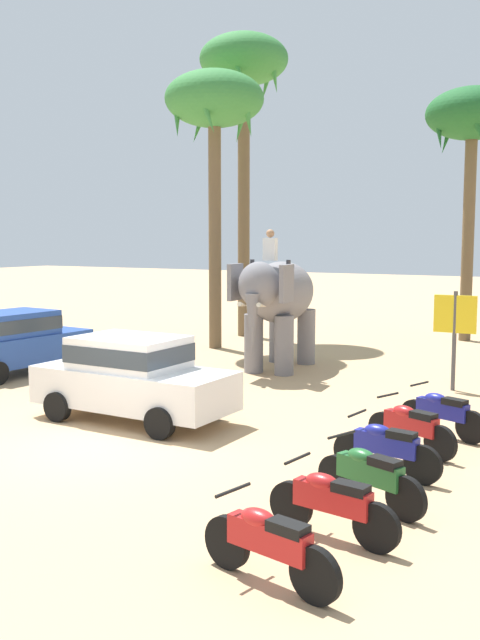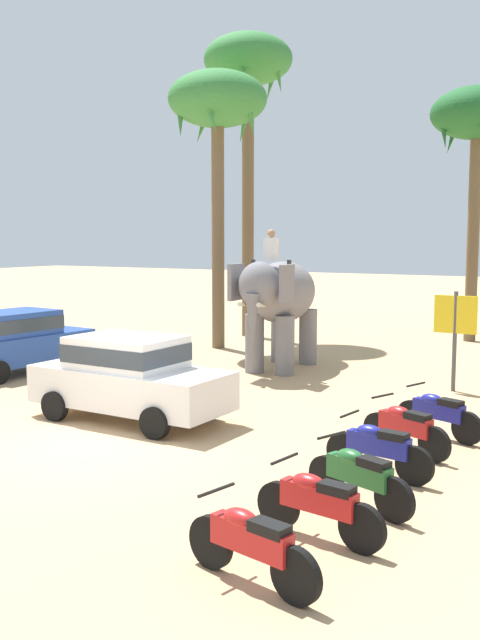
{
  "view_description": "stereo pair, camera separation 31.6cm",
  "coord_description": "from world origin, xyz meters",
  "px_view_note": "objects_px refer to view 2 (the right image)",
  "views": [
    {
      "loc": [
        8.26,
        -9.6,
        3.67
      ],
      "look_at": [
        -0.57,
        6.07,
        1.6
      ],
      "focal_mm": 40.43,
      "sensor_mm": 36.0,
      "label": 1
    },
    {
      "loc": [
        8.53,
        -9.45,
        3.67
      ],
      "look_at": [
        -0.57,
        6.07,
        1.6
      ],
      "focal_mm": 40.43,
      "sensor_mm": 36.0,
      "label": 2
    }
  ],
  "objects_px": {
    "elephant_with_mahout": "(279,298)",
    "palm_tree_near_hut": "(218,108)",
    "motorcycle_nearest_camera": "(251,543)",
    "motorcycle_end_of_row": "(438,413)",
    "palm_tree_left_of_road": "(248,73)",
    "car_parked_far_side": "(16,339)",
    "car_sedan_foreground": "(129,374)",
    "signboard_yellow": "(455,321)",
    "motorcycle_far_in_row": "(405,427)",
    "motorcycle_second_in_row": "(318,503)",
    "motorcycle_fourth_in_row": "(378,448)",
    "motorcycle_mid_row": "(359,476)",
    "palm_tree_behind_elephant": "(477,121)"
  },
  "relations": [
    {
      "from": "elephant_with_mahout",
      "to": "palm_tree_near_hut",
      "type": "relative_size",
      "value": 0.44
    },
    {
      "from": "motorcycle_nearest_camera",
      "to": "motorcycle_end_of_row",
      "type": "xyz_separation_m",
      "value": [
        0.18,
        6.65,
        0.0
      ]
    },
    {
      "from": "motorcycle_end_of_row",
      "to": "palm_tree_left_of_road",
      "type": "bearing_deg",
      "value": 133.99
    },
    {
      "from": "motorcycle_end_of_row",
      "to": "car_parked_far_side",
      "type": "bearing_deg",
      "value": 177.13
    },
    {
      "from": "elephant_with_mahout",
      "to": "car_sedan_foreground",
      "type": "bearing_deg",
      "value": -90.38
    },
    {
      "from": "car_parked_far_side",
      "to": "signboard_yellow",
      "type": "relative_size",
      "value": 1.76
    },
    {
      "from": "motorcycle_far_in_row",
      "to": "motorcycle_second_in_row",
      "type": "bearing_deg",
      "value": -87.41
    },
    {
      "from": "motorcycle_fourth_in_row",
      "to": "motorcycle_far_in_row",
      "type": "xyz_separation_m",
      "value": [
        -0.02,
        1.39,
        0.0
      ]
    },
    {
      "from": "motorcycle_fourth_in_row",
      "to": "motorcycle_end_of_row",
      "type": "height_order",
      "value": "same"
    },
    {
      "from": "motorcycle_mid_row",
      "to": "motorcycle_end_of_row",
      "type": "relative_size",
      "value": 1.0
    },
    {
      "from": "car_parked_far_side",
      "to": "elephant_with_mahout",
      "type": "bearing_deg",
      "value": 34.72
    },
    {
      "from": "motorcycle_second_in_row",
      "to": "motorcycle_fourth_in_row",
      "type": "bearing_deg",
      "value": 93.58
    },
    {
      "from": "motorcycle_second_in_row",
      "to": "palm_tree_left_of_road",
      "type": "relative_size",
      "value": 0.16
    },
    {
      "from": "signboard_yellow",
      "to": "palm_tree_left_of_road",
      "type": "bearing_deg",
      "value": 146.62
    },
    {
      "from": "car_sedan_foreground",
      "to": "motorcycle_second_in_row",
      "type": "xyz_separation_m",
      "value": [
        5.7,
        -3.42,
        -0.46
      ]
    },
    {
      "from": "car_sedan_foreground",
      "to": "palm_tree_left_of_road",
      "type": "height_order",
      "value": "palm_tree_left_of_road"
    },
    {
      "from": "motorcycle_nearest_camera",
      "to": "palm_tree_near_hut",
      "type": "height_order",
      "value": "palm_tree_near_hut"
    },
    {
      "from": "palm_tree_behind_elephant",
      "to": "palm_tree_left_of_road",
      "type": "height_order",
      "value": "palm_tree_left_of_road"
    },
    {
      "from": "car_sedan_foreground",
      "to": "elephant_with_mahout",
      "type": "height_order",
      "value": "elephant_with_mahout"
    },
    {
      "from": "motorcycle_mid_row",
      "to": "motorcycle_far_in_row",
      "type": "relative_size",
      "value": 1.01
    },
    {
      "from": "car_parked_far_side",
      "to": "motorcycle_nearest_camera",
      "type": "height_order",
      "value": "car_parked_far_side"
    },
    {
      "from": "palm_tree_behind_elephant",
      "to": "signboard_yellow",
      "type": "height_order",
      "value": "palm_tree_behind_elephant"
    },
    {
      "from": "car_sedan_foreground",
      "to": "motorcycle_second_in_row",
      "type": "relative_size",
      "value": 2.3
    },
    {
      "from": "elephant_with_mahout",
      "to": "motorcycle_mid_row",
      "type": "height_order",
      "value": "elephant_with_mahout"
    },
    {
      "from": "motorcycle_second_in_row",
      "to": "motorcycle_end_of_row",
      "type": "bearing_deg",
      "value": 89.55
    },
    {
      "from": "motorcycle_second_in_row",
      "to": "palm_tree_behind_elephant",
      "type": "distance_m",
      "value": 19.78
    },
    {
      "from": "palm_tree_near_hut",
      "to": "palm_tree_left_of_road",
      "type": "height_order",
      "value": "palm_tree_left_of_road"
    },
    {
      "from": "car_parked_far_side",
      "to": "motorcycle_second_in_row",
      "type": "distance_m",
      "value": 12.93
    },
    {
      "from": "motorcycle_end_of_row",
      "to": "palm_tree_behind_elephant",
      "type": "relative_size",
      "value": 0.2
    },
    {
      "from": "motorcycle_second_in_row",
      "to": "signboard_yellow",
      "type": "height_order",
      "value": "signboard_yellow"
    },
    {
      "from": "motorcycle_nearest_camera",
      "to": "palm_tree_left_of_road",
      "type": "xyz_separation_m",
      "value": [
        -9.72,
        16.91,
        9.1
      ]
    },
    {
      "from": "car_sedan_foreground",
      "to": "elephant_with_mahout",
      "type": "xyz_separation_m",
      "value": [
        0.04,
        6.47,
        1.06
      ]
    },
    {
      "from": "car_sedan_foreground",
      "to": "elephant_with_mahout",
      "type": "relative_size",
      "value": 1.05
    },
    {
      "from": "car_parked_far_side",
      "to": "palm_tree_behind_elephant",
      "type": "distance_m",
      "value": 16.87
    },
    {
      "from": "car_sedan_foreground",
      "to": "motorcycle_nearest_camera",
      "type": "relative_size",
      "value": 2.32
    },
    {
      "from": "motorcycle_nearest_camera",
      "to": "car_parked_far_side",
      "type": "bearing_deg",
      "value": 147.59
    },
    {
      "from": "car_parked_far_side",
      "to": "elephant_with_mahout",
      "type": "height_order",
      "value": "elephant_with_mahout"
    },
    {
      "from": "motorcycle_second_in_row",
      "to": "car_sedan_foreground",
      "type": "bearing_deg",
      "value": 148.99
    },
    {
      "from": "elephant_with_mahout",
      "to": "signboard_yellow",
      "type": "distance_m",
      "value": 4.94
    },
    {
      "from": "motorcycle_fourth_in_row",
      "to": "motorcycle_end_of_row",
      "type": "distance_m",
      "value": 2.67
    },
    {
      "from": "palm_tree_behind_elephant",
      "to": "motorcycle_nearest_camera",
      "type": "bearing_deg",
      "value": -83.58
    },
    {
      "from": "palm_tree_behind_elephant",
      "to": "motorcycle_second_in_row",
      "type": "bearing_deg",
      "value": -82.66
    },
    {
      "from": "palm_tree_near_hut",
      "to": "motorcycle_far_in_row",
      "type": "bearing_deg",
      "value": -43.04
    },
    {
      "from": "palm_tree_left_of_road",
      "to": "car_sedan_foreground",
      "type": "bearing_deg",
      "value": -70.99
    },
    {
      "from": "motorcycle_end_of_row",
      "to": "signboard_yellow",
      "type": "height_order",
      "value": "signboard_yellow"
    },
    {
      "from": "motorcycle_nearest_camera",
      "to": "car_sedan_foreground",
      "type": "bearing_deg",
      "value": 138.97
    },
    {
      "from": "elephant_with_mahout",
      "to": "palm_tree_near_hut",
      "type": "bearing_deg",
      "value": 144.77
    },
    {
      "from": "palm_tree_near_hut",
      "to": "motorcycle_end_of_row",
      "type": "bearing_deg",
      "value": -37.76
    },
    {
      "from": "palm_tree_left_of_road",
      "to": "signboard_yellow",
      "type": "xyz_separation_m",
      "value": [
        9.12,
        -6.01,
        -7.87
      ]
    },
    {
      "from": "motorcycle_far_in_row",
      "to": "motorcycle_fourth_in_row",
      "type": "bearing_deg",
      "value": -89.24
    }
  ]
}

